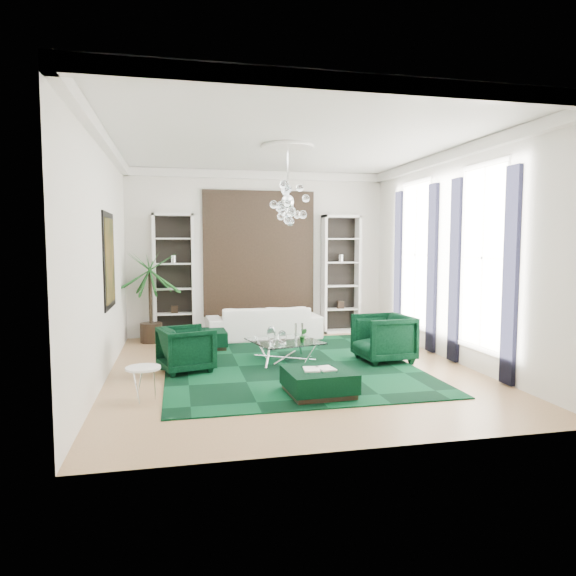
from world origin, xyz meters
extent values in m
cube|color=tan|center=(0.00, 0.00, -0.01)|extent=(6.00, 7.00, 0.02)
cube|color=white|center=(0.00, 0.00, 3.81)|extent=(6.00, 7.00, 0.02)
cube|color=silver|center=(0.00, 3.51, 1.90)|extent=(6.00, 0.02, 3.80)
cube|color=silver|center=(0.00, -3.51, 1.90)|extent=(6.00, 0.02, 3.80)
cube|color=silver|center=(-3.01, 0.00, 1.90)|extent=(0.02, 7.00, 3.80)
cube|color=silver|center=(3.01, 0.00, 1.90)|extent=(0.02, 7.00, 3.80)
cylinder|color=white|center=(0.00, 0.30, 3.77)|extent=(0.90, 0.90, 0.05)
cube|color=black|center=(0.00, 3.46, 1.90)|extent=(2.50, 0.06, 2.80)
cube|color=black|center=(-2.97, 0.60, 1.85)|extent=(0.04, 1.30, 1.60)
cube|color=white|center=(2.99, -0.90, 1.90)|extent=(0.03, 1.10, 2.90)
cube|color=black|center=(2.96, -1.68, 1.65)|extent=(0.07, 0.30, 3.25)
cube|color=black|center=(2.96, -0.12, 1.65)|extent=(0.07, 0.30, 3.25)
cube|color=white|center=(2.99, 1.50, 1.90)|extent=(0.03, 1.10, 2.90)
cube|color=black|center=(2.96, 0.72, 1.65)|extent=(0.07, 0.30, 3.25)
cube|color=black|center=(2.96, 2.28, 1.65)|extent=(0.07, 0.30, 3.25)
cube|color=black|center=(0.00, 0.30, 0.01)|extent=(4.20, 5.00, 0.02)
imported|color=white|center=(0.00, 2.85, 0.37)|extent=(2.53, 1.04, 0.73)
imported|color=black|center=(-1.75, 0.20, 0.38)|extent=(1.02, 1.01, 0.76)
imported|color=black|center=(1.75, 0.20, 0.43)|extent=(1.00, 0.98, 0.86)
cube|color=black|center=(-1.35, 2.00, 0.19)|extent=(0.86, 0.86, 0.37)
cube|color=black|center=(0.05, -1.55, 0.18)|extent=(0.96, 0.96, 0.36)
cube|color=white|center=(0.05, -1.55, 0.38)|extent=(0.45, 0.30, 0.03)
cylinder|color=white|center=(-2.35, -1.30, 0.23)|extent=(0.52, 0.52, 0.45)
imported|color=#19591E|center=(0.28, 0.31, 0.51)|extent=(0.16, 0.14, 0.25)
camera|label=1|loc=(-1.87, -8.39, 2.14)|focal=32.00mm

